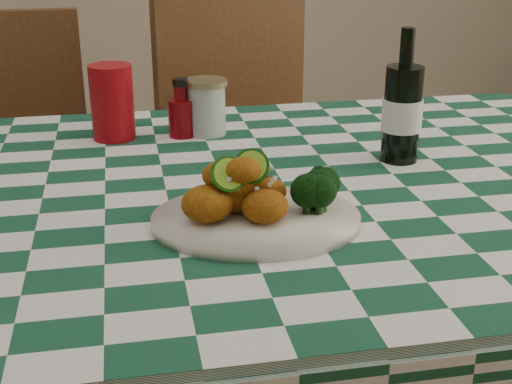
{
  "coord_description": "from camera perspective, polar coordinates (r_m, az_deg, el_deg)",
  "views": [
    {
      "loc": [
        -0.17,
        -1.14,
        1.24
      ],
      "look_at": [
        0.02,
        -0.17,
        0.84
      ],
      "focal_mm": 50.0,
      "sensor_mm": 36.0,
      "label": 1
    }
  ],
  "objects": [
    {
      "name": "wooden_chair_left",
      "position": [
        2.06,
        -19.07,
        -0.76
      ],
      "size": [
        0.46,
        0.48,
        0.97
      ],
      "primitive_type": null,
      "rotation": [
        0.0,
        0.0,
        0.04
      ],
      "color": "#472814",
      "rests_on": "ground"
    },
    {
      "name": "fried_chicken_pile",
      "position": [
        1.06,
        -1.12,
        0.4
      ],
      "size": [
        0.15,
        0.11,
        0.09
      ],
      "primitive_type": null,
      "color": "#A96210",
      "rests_on": "plate"
    },
    {
      "name": "plate",
      "position": [
        1.08,
        0.0,
        -2.26
      ],
      "size": [
        0.35,
        0.29,
        0.02
      ],
      "primitive_type": null,
      "rotation": [
        0.0,
        0.0,
        -0.13
      ],
      "color": "silver",
      "rests_on": "dining_table"
    },
    {
      "name": "mason_jar",
      "position": [
        1.51,
        -3.99,
        6.79
      ],
      "size": [
        0.09,
        0.09,
        0.12
      ],
      "primitive_type": null,
      "rotation": [
        0.0,
        0.0,
        0.05
      ],
      "color": "#B2BCBA",
      "rests_on": "dining_table"
    },
    {
      "name": "broccoli_side",
      "position": [
        1.1,
        5.06,
        0.31
      ],
      "size": [
        0.08,
        0.08,
        0.06
      ],
      "primitive_type": null,
      "color": "black",
      "rests_on": "plate"
    },
    {
      "name": "ketchup_bottle",
      "position": [
        1.5,
        -6.01,
        6.72
      ],
      "size": [
        0.06,
        0.06,
        0.12
      ],
      "primitive_type": null,
      "rotation": [
        0.0,
        0.0,
        -0.11
      ],
      "color": "#71050B",
      "rests_on": "dining_table"
    },
    {
      "name": "wooden_chair_right",
      "position": [
        2.02,
        0.66,
        0.76
      ],
      "size": [
        0.58,
        0.6,
        1.02
      ],
      "primitive_type": null,
      "rotation": [
        0.0,
        0.0,
        0.28
      ],
      "color": "#472814",
      "rests_on": "ground"
    },
    {
      "name": "red_tumbler",
      "position": [
        1.51,
        -11.44,
        7.05
      ],
      "size": [
        0.11,
        0.11,
        0.15
      ],
      "primitive_type": "cylinder",
      "rotation": [
        0.0,
        0.0,
        -0.28
      ],
      "color": "maroon",
      "rests_on": "dining_table"
    },
    {
      "name": "dining_table",
      "position": [
        1.43,
        -2.23,
        -14.32
      ],
      "size": [
        1.66,
        1.06,
        0.79
      ],
      "primitive_type": null,
      "color": "#164B32",
      "rests_on": "ground"
    },
    {
      "name": "beer_bottle",
      "position": [
        1.36,
        11.71,
        7.53
      ],
      "size": [
        0.09,
        0.09,
        0.25
      ],
      "primitive_type": null,
      "rotation": [
        0.0,
        0.0,
        0.3
      ],
      "color": "black",
      "rests_on": "dining_table"
    }
  ]
}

